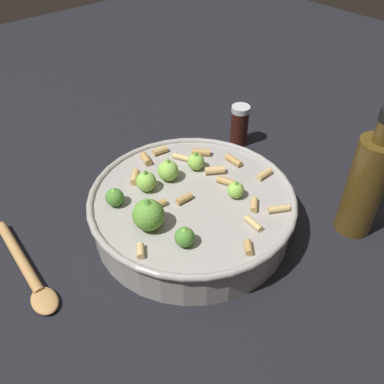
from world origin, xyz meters
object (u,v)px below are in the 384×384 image
at_px(cooking_pan, 191,208).
at_px(wooden_spoon, 27,271).
at_px(pepper_shaker, 239,125).
at_px(olive_oil_bottle, 366,184).

relative_size(cooking_pan, wooden_spoon, 1.58).
relative_size(pepper_shaker, wooden_spoon, 0.42).
bearing_deg(pepper_shaker, wooden_spoon, 94.65).
distance_m(cooking_pan, olive_oil_bottle, 0.28).
height_order(olive_oil_bottle, wooden_spoon, olive_oil_bottle).
height_order(cooking_pan, pepper_shaker, cooking_pan).
bearing_deg(olive_oil_bottle, pepper_shaker, -6.69).
bearing_deg(cooking_pan, pepper_shaker, -62.88).
relative_size(cooking_pan, pepper_shaker, 3.79).
bearing_deg(wooden_spoon, pepper_shaker, -85.35).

